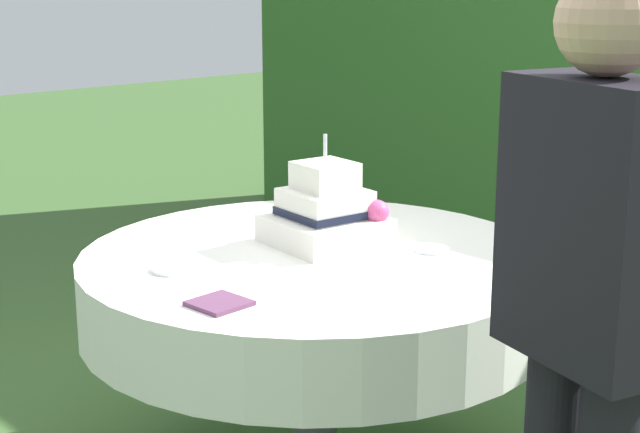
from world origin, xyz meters
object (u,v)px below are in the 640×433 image
Objects in this scene: napkin_stack at (219,303)px; cake_table at (315,290)px; wedding_cake at (326,214)px; serving_plate_far at (432,249)px; standing_person at (588,319)px; serving_plate_near at (282,217)px; serving_plate_left at (173,269)px.

cake_table is at bearing 110.00° from napkin_stack.
cake_table is 0.24m from wedding_cake.
serving_plate_far is 0.77m from napkin_stack.
standing_person reaches higher than wedding_cake.
serving_plate_near is 0.83× the size of napkin_stack.
standing_person reaches higher than cake_table.
standing_person is at bearing -18.59° from wedding_cake.
serving_plate_left is (0.23, -0.61, 0.00)m from serving_plate_near.
cake_table is 13.73× the size of serving_plate_far.
napkin_stack is 0.08× the size of standing_person.
serving_plate_near is at bearing 162.67° from wedding_cake.
wedding_cake is 3.20× the size of serving_plate_near.
serving_plate_near is 1.57m from standing_person.
standing_person is at bearing -18.32° from serving_plate_near.
napkin_stack is (-0.04, -0.77, 0.00)m from serving_plate_far.
napkin_stack is at bearing -14.30° from serving_plate_left.
serving_plate_far is 0.78× the size of napkin_stack.
serving_plate_far is (0.22, 0.27, 0.12)m from cake_table.
serving_plate_near and napkin_stack have the same top height.
serving_plate_far and napkin_stack have the same top height.
serving_plate_left is (-0.09, -0.51, -0.09)m from wedding_cake.
standing_person reaches higher than serving_plate_left.
wedding_cake is (-0.05, 0.10, 0.21)m from cake_table.
cake_table is at bearing 70.96° from serving_plate_left.
serving_plate_near is at bearing -172.89° from serving_plate_far.
standing_person reaches higher than napkin_stack.
serving_plate_left is at bearing -100.08° from wedding_cake.
wedding_cake reaches higher than cake_table.
serving_plate_left is (-0.14, -0.41, 0.12)m from cake_table.
standing_person is at bearing 5.51° from serving_plate_left.
wedding_cake is 0.64m from napkin_stack.
serving_plate_left is (-0.37, -0.69, 0.00)m from serving_plate_far.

